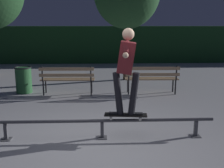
% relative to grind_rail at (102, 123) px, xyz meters
% --- Properties ---
extents(ground_plane, '(90.00, 90.00, 0.00)m').
position_rel_grind_rail_xyz_m(ground_plane, '(-0.00, -0.29, -0.28)').
color(ground_plane, '#99999E').
extents(hedge_backdrop, '(24.00, 1.20, 1.97)m').
position_rel_grind_rail_xyz_m(hedge_backdrop, '(-0.00, 10.37, 0.70)').
color(hedge_backdrop, '#193D1E').
rests_on(hedge_backdrop, ground).
extents(grind_rail, '(4.14, 0.18, 0.37)m').
position_rel_grind_rail_xyz_m(grind_rail, '(0.00, 0.00, 0.00)').
color(grind_rail, '#47474C').
rests_on(grind_rail, ground).
extents(skateboard, '(0.80, 0.29, 0.09)m').
position_rel_grind_rail_xyz_m(skateboard, '(0.43, 0.00, 0.15)').
color(skateboard, black).
rests_on(skateboard, grind_rail).
extents(skateboarder, '(0.63, 1.40, 1.56)m').
position_rel_grind_rail_xyz_m(skateboarder, '(0.44, -0.00, 1.09)').
color(skateboarder, black).
rests_on(skateboarder, skateboard).
extents(park_bench_leftmost, '(1.61, 0.46, 0.88)m').
position_rel_grind_rail_xyz_m(park_bench_leftmost, '(-1.01, 3.21, 0.25)').
color(park_bench_leftmost, black).
rests_on(park_bench_leftmost, ground).
extents(park_bench_left_center, '(1.61, 0.46, 0.88)m').
position_rel_grind_rail_xyz_m(park_bench_left_center, '(1.52, 3.21, 0.25)').
color(park_bench_left_center, black).
rests_on(park_bench_left_center, ground).
extents(trash_can, '(0.52, 0.52, 0.80)m').
position_rel_grind_rail_xyz_m(trash_can, '(-2.38, 3.55, 0.13)').
color(trash_can, '#23562D').
rests_on(trash_can, ground).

